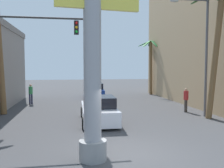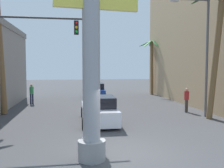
# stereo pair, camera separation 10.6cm
# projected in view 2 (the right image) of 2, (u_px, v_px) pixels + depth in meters

# --- Properties ---
(ground_plane) EXTENTS (90.12, 90.12, 0.00)m
(ground_plane) POSITION_uv_depth(u_px,v_px,m) (101.00, 109.00, 19.18)
(ground_plane) COLOR #424244
(building_right) EXTENTS (6.39, 18.21, 13.60)m
(building_right) POSITION_uv_depth(u_px,v_px,m) (213.00, 28.00, 22.60)
(building_right) COLOR tan
(building_right) RESTS_ON ground
(neon_sign_pole) EXTENTS (3.25, 0.97, 10.77)m
(neon_sign_pole) POSITION_uv_depth(u_px,v_px,m) (91.00, 0.00, 8.36)
(neon_sign_pole) COLOR #9E9EA3
(neon_sign_pole) RESTS_ON ground
(street_lamp) EXTENTS (2.62, 0.28, 7.62)m
(street_lamp) POSITION_uv_depth(u_px,v_px,m) (202.00, 46.00, 15.96)
(street_lamp) COLOR #59595E
(street_lamp) RESTS_ON ground
(traffic_light_mast) EXTENTS (5.43, 0.32, 5.82)m
(traffic_light_mast) POSITION_uv_depth(u_px,v_px,m) (19.00, 49.00, 12.50)
(traffic_light_mast) COLOR #333333
(traffic_light_mast) RESTS_ON ground
(car_lead) EXTENTS (2.11, 4.79, 1.56)m
(car_lead) POSITION_uv_depth(u_px,v_px,m) (99.00, 110.00, 14.63)
(car_lead) COLOR black
(car_lead) RESTS_ON ground
(car_far) EXTENTS (2.16, 4.49, 1.56)m
(car_far) POSITION_uv_depth(u_px,v_px,m) (95.00, 91.00, 26.19)
(car_far) COLOR black
(car_far) RESTS_ON ground
(palm_tree_near_right) EXTENTS (3.56, 3.21, 8.11)m
(palm_tree_near_right) POSITION_uv_depth(u_px,v_px,m) (217.00, 36.00, 15.24)
(palm_tree_near_right) COLOR brown
(palm_tree_near_right) RESTS_ON ground
(palm_tree_far_right) EXTENTS (3.00, 3.15, 6.35)m
(palm_tree_far_right) POSITION_uv_depth(u_px,v_px,m) (152.00, 60.00, 29.01)
(palm_tree_far_right) COLOR brown
(palm_tree_far_right) RESTS_ON ground
(pedestrian_far_left) EXTENTS (0.48, 0.48, 1.76)m
(pedestrian_far_left) POSITION_uv_depth(u_px,v_px,m) (32.00, 92.00, 21.72)
(pedestrian_far_left) COLOR #1E233F
(pedestrian_far_left) RESTS_ON ground
(pedestrian_mid_right) EXTENTS (0.48, 0.48, 1.74)m
(pedestrian_mid_right) POSITION_uv_depth(u_px,v_px,m) (187.00, 98.00, 17.86)
(pedestrian_mid_right) COLOR #3F3833
(pedestrian_mid_right) RESTS_ON ground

